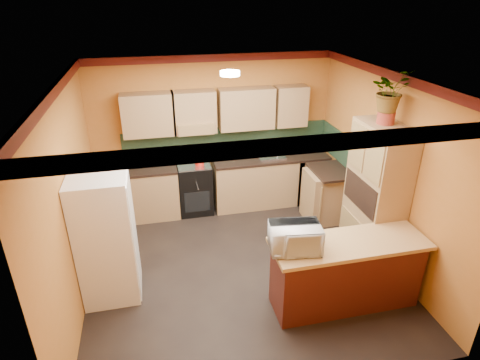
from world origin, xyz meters
name	(u,v)px	position (x,y,z in m)	size (l,w,h in m)	color
room_shell	(237,123)	(0.02, 0.28, 2.09)	(4.24, 4.24, 2.72)	black
base_cabinets_back	(229,185)	(0.21, 1.80, 0.44)	(3.65, 0.60, 0.88)	tan
countertop_back	(229,162)	(0.21, 1.80, 0.90)	(3.65, 0.62, 0.04)	black
stove	(195,188)	(-0.42, 1.80, 0.46)	(0.58, 0.58, 0.91)	black
kettle	(199,160)	(-0.32, 1.75, 1.00)	(0.17, 0.17, 0.18)	red
sink	(271,156)	(0.98, 1.80, 0.94)	(0.48, 0.40, 0.03)	silver
base_cabinets_right	(329,195)	(1.80, 1.01, 0.44)	(0.60, 0.80, 0.88)	tan
countertop_right	(331,171)	(1.80, 1.01, 0.90)	(0.62, 0.80, 0.04)	black
fridge	(106,238)	(-1.75, -0.16, 0.85)	(0.68, 0.66, 1.70)	white
pantry	(375,198)	(1.85, -0.27, 1.05)	(0.48, 0.90, 2.10)	tan
fern_pot	(386,117)	(1.85, -0.22, 2.18)	(0.22, 0.22, 0.16)	maroon
fern	(390,90)	(1.85, -0.22, 2.52)	(0.48, 0.41, 0.53)	tan
breakfast_bar	(345,275)	(1.12, -1.01, 0.44)	(1.80, 0.55, 0.88)	#551813
bar_top	(350,243)	(1.12, -1.01, 0.91)	(1.90, 0.65, 0.05)	tan
microwave	(295,238)	(0.41, -1.01, 1.09)	(0.58, 0.39, 0.32)	white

